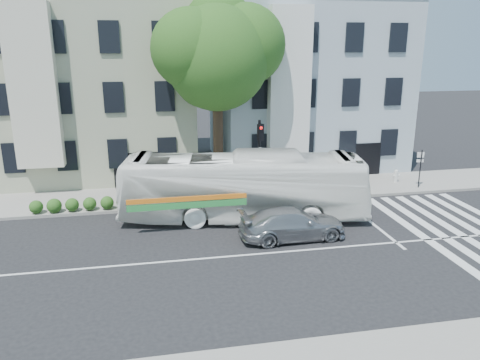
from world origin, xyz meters
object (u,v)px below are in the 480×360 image
object	(u,v)px
bus	(244,186)
sedan	(292,224)
traffic_signal	(260,149)
fire_hydrant	(396,176)

from	to	relation	value
bus	sedan	xyz separation A→B (m)	(1.63, -2.77, -0.96)
bus	traffic_signal	bearing A→B (deg)	-17.95
bus	traffic_signal	xyz separation A→B (m)	(1.42, 2.74, 1.19)
bus	fire_hydrant	bearing A→B (deg)	-59.47
sedan	fire_hydrant	world-z (taller)	sedan
sedan	traffic_signal	bearing A→B (deg)	0.01
sedan	traffic_signal	xyz separation A→B (m)	(-0.21, 5.51, 2.15)
bus	fire_hydrant	xyz separation A→B (m)	(10.25, 3.95, -1.10)
fire_hydrant	traffic_signal	bearing A→B (deg)	-172.23
sedan	fire_hydrant	distance (m)	10.92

